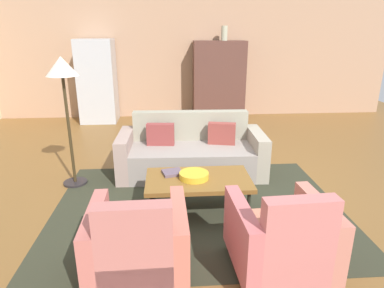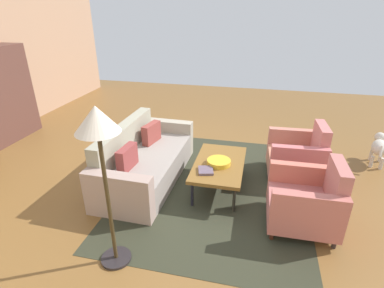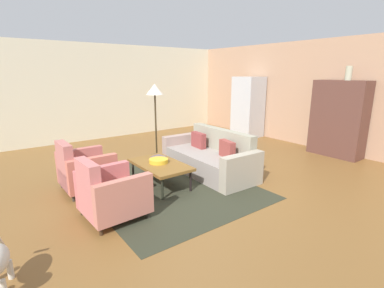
{
  "view_description": "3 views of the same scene",
  "coord_description": "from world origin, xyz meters",
  "px_view_note": "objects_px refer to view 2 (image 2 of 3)",
  "views": [
    {
      "loc": [
        -0.67,
        -3.99,
        2.02
      ],
      "look_at": [
        -0.37,
        0.11,
        0.63
      ],
      "focal_mm": 31.55,
      "sensor_mm": 36.0,
      "label": 1
    },
    {
      "loc": [
        -4.12,
        -0.94,
        2.48
      ],
      "look_at": [
        -0.6,
        -0.13,
        0.8
      ],
      "focal_mm": 27.99,
      "sensor_mm": 36.0,
      "label": 2
    },
    {
      "loc": [
        3.84,
        -2.88,
        1.98
      ],
      "look_at": [
        -0.27,
        0.18,
        0.69
      ],
      "focal_mm": 26.63,
      "sensor_mm": 36.0,
      "label": 3
    }
  ],
  "objects_px": {
    "armchair_left": "(309,202)",
    "fruit_bowl": "(219,162)",
    "floor_lamp": "(99,136)",
    "book_stack": "(206,170)",
    "coffee_table": "(219,165)",
    "couch": "(143,161)",
    "dog": "(379,147)",
    "armchair_right": "(299,157)",
    "cabinet": "(0,95)"
  },
  "relations": [
    {
      "from": "book_stack",
      "to": "armchair_right",
      "type": "bearing_deg",
      "value": -55.58
    },
    {
      "from": "book_stack",
      "to": "cabinet",
      "type": "height_order",
      "value": "cabinet"
    },
    {
      "from": "armchair_left",
      "to": "armchair_right",
      "type": "height_order",
      "value": "same"
    },
    {
      "from": "couch",
      "to": "dog",
      "type": "distance_m",
      "value": 3.95
    },
    {
      "from": "fruit_bowl",
      "to": "book_stack",
      "type": "xyz_separation_m",
      "value": [
        -0.24,
        0.14,
        -0.02
      ]
    },
    {
      "from": "cabinet",
      "to": "dog",
      "type": "distance_m",
      "value": 6.98
    },
    {
      "from": "coffee_table",
      "to": "fruit_bowl",
      "type": "distance_m",
      "value": 0.09
    },
    {
      "from": "couch",
      "to": "armchair_right",
      "type": "xyz_separation_m",
      "value": [
        0.6,
        -2.35,
        0.06
      ]
    },
    {
      "from": "coffee_table",
      "to": "dog",
      "type": "distance_m",
      "value": 2.86
    },
    {
      "from": "armchair_left",
      "to": "floor_lamp",
      "type": "xyz_separation_m",
      "value": [
        -1.04,
        2.03,
        1.1
      ]
    },
    {
      "from": "couch",
      "to": "cabinet",
      "type": "height_order",
      "value": "cabinet"
    },
    {
      "from": "coffee_table",
      "to": "couch",
      "type": "bearing_deg",
      "value": 89.89
    },
    {
      "from": "coffee_table",
      "to": "armchair_left",
      "type": "xyz_separation_m",
      "value": [
        -0.6,
        -1.17,
        -0.04
      ]
    },
    {
      "from": "book_stack",
      "to": "armchair_left",
      "type": "bearing_deg",
      "value": -103.08
    },
    {
      "from": "couch",
      "to": "armchair_left",
      "type": "height_order",
      "value": "armchair_left"
    },
    {
      "from": "floor_lamp",
      "to": "fruit_bowl",
      "type": "bearing_deg",
      "value": -28.41
    },
    {
      "from": "couch",
      "to": "coffee_table",
      "type": "distance_m",
      "value": 1.19
    },
    {
      "from": "armchair_right",
      "to": "dog",
      "type": "bearing_deg",
      "value": -64.02
    },
    {
      "from": "coffee_table",
      "to": "fruit_bowl",
      "type": "relative_size",
      "value": 3.55
    },
    {
      "from": "dog",
      "to": "fruit_bowl",
      "type": "bearing_deg",
      "value": 133.49
    },
    {
      "from": "cabinet",
      "to": "armchair_left",
      "type": "bearing_deg",
      "value": -104.82
    },
    {
      "from": "armchair_left",
      "to": "book_stack",
      "type": "height_order",
      "value": "armchair_left"
    },
    {
      "from": "couch",
      "to": "armchair_left",
      "type": "relative_size",
      "value": 2.41
    },
    {
      "from": "couch",
      "to": "dog",
      "type": "xyz_separation_m",
      "value": [
        1.35,
        -3.71,
        0.03
      ]
    },
    {
      "from": "couch",
      "to": "book_stack",
      "type": "bearing_deg",
      "value": 75.59
    },
    {
      "from": "armchair_left",
      "to": "cabinet",
      "type": "xyz_separation_m",
      "value": [
        1.48,
        5.58,
        0.56
      ]
    },
    {
      "from": "armchair_left",
      "to": "dog",
      "type": "bearing_deg",
      "value": -35.86
    },
    {
      "from": "coffee_table",
      "to": "armchair_right",
      "type": "bearing_deg",
      "value": -62.65
    },
    {
      "from": "cabinet",
      "to": "floor_lamp",
      "type": "relative_size",
      "value": 1.05
    },
    {
      "from": "coffee_table",
      "to": "cabinet",
      "type": "xyz_separation_m",
      "value": [
        0.88,
        4.42,
        0.52
      ]
    },
    {
      "from": "fruit_bowl",
      "to": "armchair_left",
      "type": "bearing_deg",
      "value": -115.19
    },
    {
      "from": "armchair_left",
      "to": "floor_lamp",
      "type": "bearing_deg",
      "value": 116.17
    },
    {
      "from": "cabinet",
      "to": "dog",
      "type": "height_order",
      "value": "cabinet"
    },
    {
      "from": "armchair_left",
      "to": "fruit_bowl",
      "type": "bearing_deg",
      "value": 63.81
    },
    {
      "from": "fruit_bowl",
      "to": "book_stack",
      "type": "bearing_deg",
      "value": 149.52
    },
    {
      "from": "armchair_left",
      "to": "armchair_right",
      "type": "bearing_deg",
      "value": -0.99
    },
    {
      "from": "armchair_left",
      "to": "fruit_bowl",
      "type": "xyz_separation_m",
      "value": [
        0.55,
        1.17,
        0.11
      ]
    },
    {
      "from": "armchair_left",
      "to": "fruit_bowl",
      "type": "height_order",
      "value": "armchair_left"
    },
    {
      "from": "dog",
      "to": "floor_lamp",
      "type": "bearing_deg",
      "value": 145.93
    },
    {
      "from": "couch",
      "to": "floor_lamp",
      "type": "bearing_deg",
      "value": 12.76
    },
    {
      "from": "coffee_table",
      "to": "book_stack",
      "type": "relative_size",
      "value": 4.53
    },
    {
      "from": "coffee_table",
      "to": "cabinet",
      "type": "height_order",
      "value": "cabinet"
    },
    {
      "from": "coffee_table",
      "to": "armchair_right",
      "type": "relative_size",
      "value": 1.36
    },
    {
      "from": "couch",
      "to": "armchair_left",
      "type": "bearing_deg",
      "value": 77.14
    },
    {
      "from": "couch",
      "to": "armchair_right",
      "type": "height_order",
      "value": "armchair_right"
    },
    {
      "from": "armchair_left",
      "to": "fruit_bowl",
      "type": "distance_m",
      "value": 1.29
    },
    {
      "from": "coffee_table",
      "to": "armchair_left",
      "type": "distance_m",
      "value": 1.31
    },
    {
      "from": "cabinet",
      "to": "dog",
      "type": "relative_size",
      "value": 2.59
    },
    {
      "from": "couch",
      "to": "fruit_bowl",
      "type": "height_order",
      "value": "couch"
    },
    {
      "from": "floor_lamp",
      "to": "book_stack",
      "type": "bearing_deg",
      "value": -28.03
    }
  ]
}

